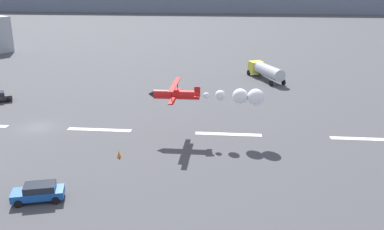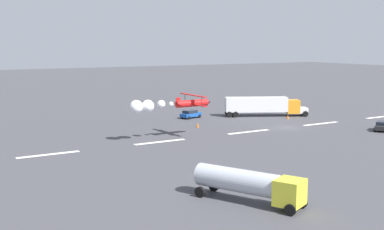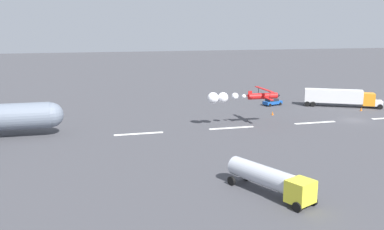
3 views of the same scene
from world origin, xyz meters
TOP-DOWN VIEW (x-y plane):
  - ground_plane at (0.00, 0.00)m, footprint 440.00×440.00m
  - runway_stripe_2 at (-23.97, 0.00)m, footprint 8.00×0.90m
  - runway_stripe_3 at (-7.99, 0.00)m, footprint 8.00×0.90m
  - runway_stripe_4 at (7.99, 0.00)m, footprint 8.00×0.90m
  - runway_stripe_5 at (23.97, 0.00)m, footprint 8.00×0.90m
  - runway_stripe_6 at (39.95, 0.00)m, footprint 8.00×0.90m
  - stunt_biplane_red at (22.96, -1.30)m, footprint 13.39×6.96m
  - semi_truck_orange at (-5.23, -12.52)m, footprint 15.37×9.87m
  - fuel_tanker_truck at (30.12, 28.77)m, footprint 6.53×10.25m
  - followme_car_yellow at (8.21, -17.60)m, footprint 4.59×2.97m
  - airport_staff_sedan at (-11.08, 10.38)m, footprint 4.51×3.66m
  - traffic_cone_near at (-6.88, -7.35)m, footprint 0.44×0.44m
  - traffic_cone_far at (12.60, -8.02)m, footprint 0.44×0.44m

SIDE VIEW (x-z plane):
  - ground_plane at x=0.00m, z-range 0.00..0.00m
  - runway_stripe_2 at x=-23.97m, z-range 0.00..0.01m
  - runway_stripe_3 at x=-7.99m, z-range 0.00..0.01m
  - runway_stripe_4 at x=7.99m, z-range 0.00..0.01m
  - runway_stripe_5 at x=23.97m, z-range 0.00..0.01m
  - runway_stripe_6 at x=39.95m, z-range 0.00..0.01m
  - traffic_cone_near at x=-6.88m, z-range 0.00..0.75m
  - traffic_cone_far at x=12.60m, z-range 0.00..0.75m
  - airport_staff_sedan at x=-11.08m, z-range 0.05..1.57m
  - followme_car_yellow at x=8.21m, z-range 0.05..1.57m
  - fuel_tanker_truck at x=30.12m, z-range 0.30..3.20m
  - semi_truck_orange at x=-5.23m, z-range 0.29..3.99m
  - stunt_biplane_red at x=22.96m, z-range 4.04..6.25m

